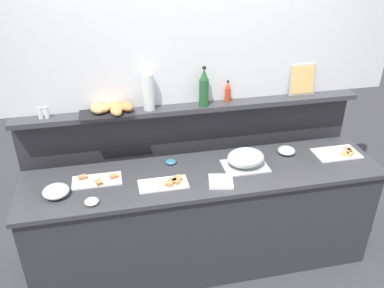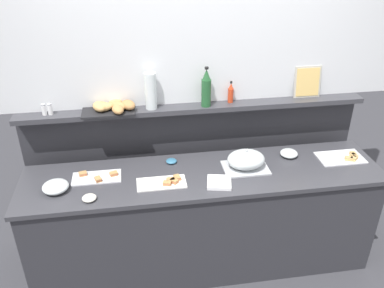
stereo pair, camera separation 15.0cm
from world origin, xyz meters
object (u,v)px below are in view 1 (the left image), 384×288
object	(u,v)px
sandwich_platter_side	(166,183)
sandwich_platter_front	(97,180)
serving_cloche	(246,159)
wine_bottle_green	(204,88)
condiment_bowl_red	(171,162)
sandwich_platter_rear	(339,153)
pepper_shaker	(47,113)
bread_basket	(110,109)
condiment_bowl_dark	(92,201)
glass_bowl_medium	(56,192)
salt_shaker	(40,113)
framed_picture	(302,80)
water_carafe	(148,92)
napkin_stack	(221,182)
glass_bowl_large	(286,151)
hot_sauce_bottle	(228,92)

from	to	relation	value
sandwich_platter_side	sandwich_platter_front	world-z (taller)	same
sandwich_platter_side	serving_cloche	distance (m)	0.64
wine_bottle_green	condiment_bowl_red	bearing A→B (deg)	-146.43
sandwich_platter_rear	pepper_shaker	size ratio (longest dim) A/B	4.09
wine_bottle_green	bread_basket	size ratio (longest dim) A/B	0.75
sandwich_platter_side	wine_bottle_green	world-z (taller)	wine_bottle_green
condiment_bowl_dark	glass_bowl_medium	bearing A→B (deg)	148.98
glass_bowl_medium	pepper_shaker	bearing A→B (deg)	95.07
salt_shaker	framed_picture	size ratio (longest dim) A/B	0.34
sandwich_platter_front	salt_shaker	size ratio (longest dim) A/B	4.05
salt_shaker	water_carafe	xyz separation A→B (m)	(0.80, 0.00, 0.10)
napkin_stack	framed_picture	xyz separation A→B (m)	(0.85, 0.60, 0.49)
framed_picture	condiment_bowl_red	bearing A→B (deg)	-167.26
salt_shaker	bread_basket	size ratio (longest dim) A/B	0.21
glass_bowl_large	salt_shaker	bearing A→B (deg)	171.71
sandwich_platter_side	wine_bottle_green	distance (m)	0.80
sandwich_platter_side	salt_shaker	size ratio (longest dim) A/B	4.05
sandwich_platter_front	condiment_bowl_dark	distance (m)	0.26
hot_sauce_bottle	salt_shaker	world-z (taller)	hot_sauce_bottle
glass_bowl_medium	hot_sauce_bottle	world-z (taller)	hot_sauce_bottle
sandwich_platter_front	hot_sauce_bottle	distance (m)	1.22
sandwich_platter_side	pepper_shaker	xyz separation A→B (m)	(-0.80, 0.50, 0.41)
glass_bowl_medium	pepper_shaker	size ratio (longest dim) A/B	2.09
serving_cloche	hot_sauce_bottle	world-z (taller)	hot_sauce_bottle
condiment_bowl_dark	pepper_shaker	world-z (taller)	pepper_shaker
glass_bowl_medium	hot_sauce_bottle	bearing A→B (deg)	20.10
serving_cloche	glass_bowl_medium	xyz separation A→B (m)	(-1.38, -0.08, -0.04)
sandwich_platter_rear	salt_shaker	distance (m)	2.34
serving_cloche	bread_basket	bearing A→B (deg)	158.69
wine_bottle_green	framed_picture	bearing A→B (deg)	3.95
pepper_shaker	bread_basket	xyz separation A→B (m)	(0.46, -0.01, -0.01)
pepper_shaker	glass_bowl_medium	bearing A→B (deg)	-84.93
pepper_shaker	framed_picture	distance (m)	2.03
sandwich_platter_side	serving_cloche	xyz separation A→B (m)	(0.63, 0.11, 0.06)
hot_sauce_bottle	water_carafe	size ratio (longest dim) A/B	0.62
sandwich_platter_rear	wine_bottle_green	distance (m)	1.21
glass_bowl_medium	condiment_bowl_red	world-z (taller)	glass_bowl_medium
sandwich_platter_front	glass_bowl_large	distance (m)	1.50
glass_bowl_large	water_carafe	bearing A→B (deg)	165.65
sandwich_platter_rear	pepper_shaker	bearing A→B (deg)	170.61
serving_cloche	salt_shaker	size ratio (longest dim) A/B	3.91
sandwich_platter_side	salt_shaker	xyz separation A→B (m)	(-0.84, 0.50, 0.41)
glass_bowl_large	wine_bottle_green	bearing A→B (deg)	158.37
glass_bowl_medium	pepper_shaker	xyz separation A→B (m)	(-0.04, 0.47, 0.38)
serving_cloche	hot_sauce_bottle	bearing A→B (deg)	94.96
framed_picture	pepper_shaker	bearing A→B (deg)	-178.92
napkin_stack	wine_bottle_green	distance (m)	0.74
wine_bottle_green	pepper_shaker	bearing A→B (deg)	179.02
sandwich_platter_side	condiment_bowl_dark	bearing A→B (deg)	-167.50
sandwich_platter_front	framed_picture	distance (m)	1.83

